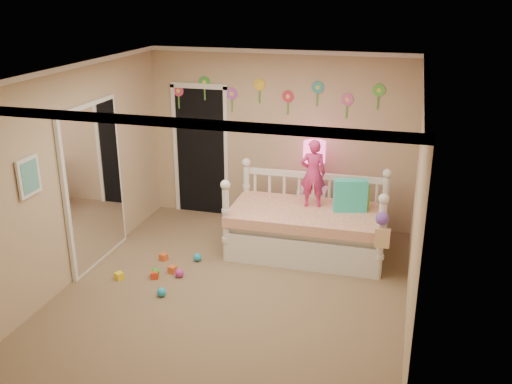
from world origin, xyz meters
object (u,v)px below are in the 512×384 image
(table_lamp, at_px, (314,158))
(child, at_px, (313,173))
(nightstand, at_px, (312,210))
(daybed, at_px, (307,214))

(table_lamp, bearing_deg, child, -81.24)
(nightstand, bearing_deg, table_lamp, 0.00)
(child, xyz_separation_m, table_lamp, (-0.09, 0.57, 0.05))
(daybed, xyz_separation_m, nightstand, (-0.06, 0.72, -0.23))
(daybed, bearing_deg, nightstand, 93.74)
(child, bearing_deg, table_lamp, -92.83)
(daybed, relative_size, table_lamp, 3.01)
(daybed, height_order, table_lamp, table_lamp)
(nightstand, height_order, table_lamp, table_lamp)
(child, bearing_deg, daybed, 66.67)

